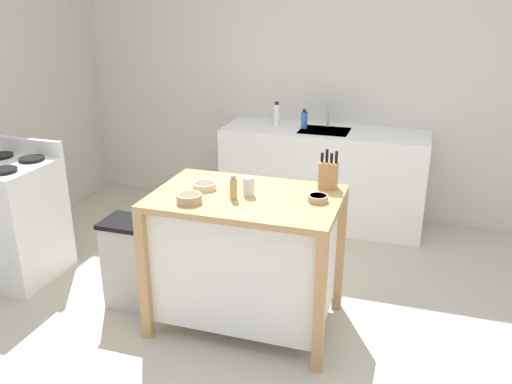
{
  "coord_description": "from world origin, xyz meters",
  "views": [
    {
      "loc": [
        0.81,
        -2.65,
        2.03
      ],
      "look_at": [
        -0.15,
        0.38,
        0.84
      ],
      "focal_mm": 37.08,
      "sensor_mm": 36.0,
      "label": 1
    }
  ],
  "objects_px": {
    "bowl_ceramic_wide": "(189,198)",
    "bowl_ceramic_small": "(205,186)",
    "pepper_grinder": "(233,188)",
    "trash_bin": "(133,263)",
    "kitchen_island": "(246,253)",
    "bottle_hand_soap": "(304,120)",
    "sink_faucet": "(328,115)",
    "bowl_stoneware_deep": "(318,198)",
    "stove": "(12,220)",
    "bottle_spray_cleaner": "(277,115)",
    "knife_block": "(328,175)",
    "drinking_cup": "(249,186)"
  },
  "relations": [
    {
      "from": "bowl_ceramic_wide",
      "to": "bowl_ceramic_small",
      "type": "relative_size",
      "value": 1.03
    },
    {
      "from": "pepper_grinder",
      "to": "trash_bin",
      "type": "height_order",
      "value": "pepper_grinder"
    },
    {
      "from": "kitchen_island",
      "to": "bottle_hand_soap",
      "type": "distance_m",
      "value": 1.85
    },
    {
      "from": "bowl_ceramic_small",
      "to": "sink_faucet",
      "type": "height_order",
      "value": "sink_faucet"
    },
    {
      "from": "bowl_ceramic_wide",
      "to": "sink_faucet",
      "type": "bearing_deg",
      "value": 78.75
    },
    {
      "from": "bowl_stoneware_deep",
      "to": "sink_faucet",
      "type": "xyz_separation_m",
      "value": [
        -0.29,
        1.89,
        0.09
      ]
    },
    {
      "from": "pepper_grinder",
      "to": "stove",
      "type": "bearing_deg",
      "value": 175.25
    },
    {
      "from": "pepper_grinder",
      "to": "bottle_spray_cleaner",
      "type": "height_order",
      "value": "bottle_spray_cleaner"
    },
    {
      "from": "bottle_hand_soap",
      "to": "bowl_ceramic_small",
      "type": "bearing_deg",
      "value": -97.62
    },
    {
      "from": "knife_block",
      "to": "sink_faucet",
      "type": "height_order",
      "value": "knife_block"
    },
    {
      "from": "bowl_ceramic_wide",
      "to": "trash_bin",
      "type": "distance_m",
      "value": 0.83
    },
    {
      "from": "pepper_grinder",
      "to": "bottle_spray_cleaner",
      "type": "bearing_deg",
      "value": 97.86
    },
    {
      "from": "trash_bin",
      "to": "bottle_spray_cleaner",
      "type": "height_order",
      "value": "bottle_spray_cleaner"
    },
    {
      "from": "bottle_hand_soap",
      "to": "bowl_ceramic_wide",
      "type": "bearing_deg",
      "value": -96.58
    },
    {
      "from": "bowl_stoneware_deep",
      "to": "bottle_hand_soap",
      "type": "distance_m",
      "value": 1.82
    },
    {
      "from": "drinking_cup",
      "to": "pepper_grinder",
      "type": "xyz_separation_m",
      "value": [
        -0.06,
        -0.09,
        0.02
      ]
    },
    {
      "from": "knife_block",
      "to": "trash_bin",
      "type": "relative_size",
      "value": 0.4
    },
    {
      "from": "knife_block",
      "to": "stove",
      "type": "distance_m",
      "value": 2.38
    },
    {
      "from": "bottle_hand_soap",
      "to": "drinking_cup",
      "type": "bearing_deg",
      "value": -88.09
    },
    {
      "from": "stove",
      "to": "trash_bin",
      "type": "bearing_deg",
      "value": -5.07
    },
    {
      "from": "sink_faucet",
      "to": "bottle_spray_cleaner",
      "type": "relative_size",
      "value": 0.98
    },
    {
      "from": "stove",
      "to": "bottle_hand_soap",
      "type": "bearing_deg",
      "value": 43.45
    },
    {
      "from": "bowl_ceramic_small",
      "to": "trash_bin",
      "type": "height_order",
      "value": "bowl_ceramic_small"
    },
    {
      "from": "bottle_spray_cleaner",
      "to": "sink_faucet",
      "type": "bearing_deg",
      "value": 13.88
    },
    {
      "from": "bottle_hand_soap",
      "to": "bottle_spray_cleaner",
      "type": "bearing_deg",
      "value": 175.98
    },
    {
      "from": "bowl_stoneware_deep",
      "to": "bottle_hand_soap",
      "type": "relative_size",
      "value": 0.7
    },
    {
      "from": "bowl_ceramic_small",
      "to": "pepper_grinder",
      "type": "distance_m",
      "value": 0.26
    },
    {
      "from": "bowl_ceramic_small",
      "to": "stove",
      "type": "relative_size",
      "value": 0.14
    },
    {
      "from": "bowl_stoneware_deep",
      "to": "bottle_hand_soap",
      "type": "height_order",
      "value": "bottle_hand_soap"
    },
    {
      "from": "drinking_cup",
      "to": "stove",
      "type": "xyz_separation_m",
      "value": [
        -1.88,
        0.06,
        -0.49
      ]
    },
    {
      "from": "drinking_cup",
      "to": "pepper_grinder",
      "type": "height_order",
      "value": "pepper_grinder"
    },
    {
      "from": "knife_block",
      "to": "drinking_cup",
      "type": "relative_size",
      "value": 2.23
    },
    {
      "from": "bowl_ceramic_wide",
      "to": "pepper_grinder",
      "type": "height_order",
      "value": "pepper_grinder"
    },
    {
      "from": "bowl_ceramic_wide",
      "to": "bottle_spray_cleaner",
      "type": "height_order",
      "value": "bottle_spray_cleaner"
    },
    {
      "from": "knife_block",
      "to": "pepper_grinder",
      "type": "distance_m",
      "value": 0.61
    },
    {
      "from": "stove",
      "to": "pepper_grinder",
      "type": "bearing_deg",
      "value": -4.75
    },
    {
      "from": "trash_bin",
      "to": "sink_faucet",
      "type": "distance_m",
      "value": 2.28
    },
    {
      "from": "bowl_ceramic_small",
      "to": "stove",
      "type": "xyz_separation_m",
      "value": [
        -1.58,
        0.04,
        -0.46
      ]
    },
    {
      "from": "trash_bin",
      "to": "stove",
      "type": "xyz_separation_m",
      "value": [
        -1.06,
        0.09,
        0.14
      ]
    },
    {
      "from": "knife_block",
      "to": "kitchen_island",
      "type": "bearing_deg",
      "value": -148.78
    },
    {
      "from": "knife_block",
      "to": "drinking_cup",
      "type": "xyz_separation_m",
      "value": [
        -0.44,
        -0.26,
        -0.03
      ]
    },
    {
      "from": "drinking_cup",
      "to": "stove",
      "type": "relative_size",
      "value": 0.11
    },
    {
      "from": "bottle_spray_cleaner",
      "to": "bottle_hand_soap",
      "type": "distance_m",
      "value": 0.27
    },
    {
      "from": "bowl_ceramic_small",
      "to": "bottle_spray_cleaner",
      "type": "bearing_deg",
      "value": 90.92
    },
    {
      "from": "bowl_ceramic_wide",
      "to": "drinking_cup",
      "type": "relative_size",
      "value": 1.33
    },
    {
      "from": "trash_bin",
      "to": "sink_faucet",
      "type": "height_order",
      "value": "sink_faucet"
    },
    {
      "from": "sink_faucet",
      "to": "pepper_grinder",
      "type": "bearing_deg",
      "value": -95.59
    },
    {
      "from": "bowl_stoneware_deep",
      "to": "drinking_cup",
      "type": "distance_m",
      "value": 0.42
    },
    {
      "from": "drinking_cup",
      "to": "sink_faucet",
      "type": "relative_size",
      "value": 0.51
    },
    {
      "from": "stove",
      "to": "bowl_ceramic_small",
      "type": "bearing_deg",
      "value": -1.41
    }
  ]
}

